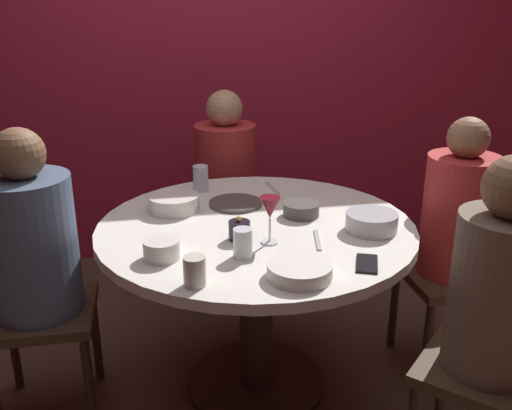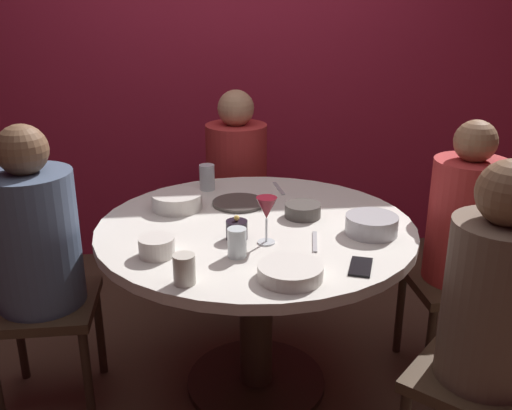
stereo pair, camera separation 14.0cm
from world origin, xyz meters
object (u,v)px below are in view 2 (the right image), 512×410
dining_table (256,263)px  candle_holder (237,230)px  seated_diner_right (464,226)px  bowl_serving_large (371,225)px  bowl_salad_center (177,201)px  cup_by_left_diner (184,269)px  seated_diner_front_right (493,304)px  bowl_small_white (157,247)px  cup_by_right_diner (207,177)px  seated_diner_back (237,170)px  bowl_rice_portion (303,210)px  seated_diner_left (35,242)px  dinner_plate (239,203)px  wine_glass (267,210)px  cup_near_candle (237,243)px  bowl_sauce_side (290,272)px  cell_phone (361,267)px

dining_table → candle_holder: candle_holder is taller
seated_diner_right → bowl_serving_large: bearing=18.1°
bowl_salad_center → cup_by_left_diner: 0.68m
seated_diner_front_right → bowl_salad_center: (-0.96, 0.86, 0.06)m
cup_by_left_diner → bowl_salad_center: bearing=92.6°
bowl_small_white → cup_by_right_diner: 0.73m
dining_table → bowl_small_white: 0.49m
bowl_serving_large → seated_diner_back: bearing=111.8°
bowl_rice_portion → seated_diner_left: bearing=-176.9°
candle_holder → bowl_serving_large: 0.51m
seated_diner_front_right → bowl_rice_portion: size_ratio=8.04×
seated_diner_left → cup_by_left_diner: seated_diner_left is taller
dinner_plate → cup_by_left_diner: bearing=-108.5°
seated_diner_front_right → wine_glass: bearing=8.9°
cup_near_candle → dining_table: bearing=70.9°
bowl_serving_large → bowl_rice_portion: (-0.22, 0.20, -0.01)m
bowl_sauce_side → seated_diner_left: bearing=152.4°
seated_diner_right → bowl_salad_center: bearing=-10.2°
bowl_salad_center → bowl_small_white: 0.47m
candle_holder → cell_phone: 0.48m
seated_diner_right → cup_near_candle: (-0.97, -0.29, 0.10)m
bowl_small_white → cup_near_candle: size_ratio=1.22×
bowl_small_white → bowl_rice_portion: (0.57, 0.30, -0.01)m
seated_diner_front_right → cup_by_right_diner: 1.38m
wine_glass → cup_near_candle: 0.17m
dining_table → cup_by_left_diner: (-0.28, -0.46, 0.22)m
bowl_rice_portion → cup_by_left_diner: size_ratio=1.51×
cell_phone → bowl_rice_portion: (-0.10, 0.48, 0.02)m
cell_phone → cup_by_right_diner: size_ratio=1.19×
candle_holder → cup_near_candle: 0.15m
cup_by_right_diner → cell_phone: bearing=-61.6°
seated_diner_front_right → wine_glass: 0.80m
seated_diner_left → cup_by_right_diner: size_ratio=10.00×
dining_table → bowl_serving_large: 0.49m
candle_holder → wine_glass: bearing=-26.2°
seated_diner_back → bowl_sauce_side: (0.05, -1.38, 0.07)m
seated_diner_right → bowl_serving_large: (-0.45, -0.15, 0.09)m
bowl_salad_center → bowl_rice_portion: 0.53m
seated_diner_left → cell_phone: seated_diner_left is taller
bowl_small_white → seated_diner_back: bearing=72.0°
dining_table → bowl_salad_center: 0.43m
seated_diner_right → seated_diner_left: bearing=0.0°
seated_diner_right → wine_glass: (-0.85, -0.19, 0.18)m
bowl_small_white → bowl_rice_portion: 0.65m
seated_diner_left → bowl_rice_portion: (1.04, 0.06, 0.06)m
cup_by_right_diner → bowl_rice_portion: bearing=-46.7°
seated_diner_back → dinner_plate: (-0.05, -0.67, 0.06)m
dinner_plate → bowl_sauce_side: bowl_sauce_side is taller
candle_holder → dinner_plate: candle_holder is taller
dinner_plate → bowl_small_white: size_ratio=1.82×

